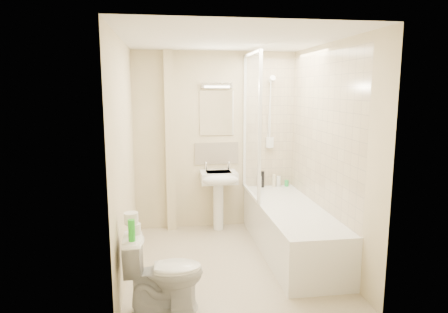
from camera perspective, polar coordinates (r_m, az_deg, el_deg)
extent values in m
plane|color=beige|center=(4.59, 0.90, -14.89)|extent=(2.50, 2.50, 0.00)
cube|color=beige|center=(5.45, -1.20, 2.23)|extent=(2.20, 0.02, 2.40)
cube|color=beige|center=(4.20, -14.05, -0.32)|extent=(0.02, 2.50, 2.40)
cube|color=beige|center=(4.54, 14.77, 0.40)|extent=(0.02, 2.50, 2.40)
cube|color=white|center=(4.20, 0.99, 16.42)|extent=(2.20, 2.50, 0.02)
cube|color=beige|center=(5.56, 6.52, 4.65)|extent=(0.70, 0.01, 1.75)
cube|color=beige|center=(4.69, 13.80, 3.50)|extent=(0.01, 2.10, 1.75)
cube|color=beige|center=(5.35, -7.72, 2.01)|extent=(0.12, 0.12, 2.40)
cube|color=beige|center=(5.47, -1.06, 0.46)|extent=(0.60, 0.02, 0.30)
cube|color=white|center=(5.41, -1.07, 6.22)|extent=(0.46, 0.01, 0.60)
cube|color=silver|center=(5.38, -1.05, 10.14)|extent=(0.42, 0.07, 0.07)
cube|color=white|center=(4.83, 9.46, -10.20)|extent=(0.70, 2.10, 0.55)
cube|color=white|center=(4.76, 9.54, -7.71)|extent=(0.56, 1.96, 0.05)
cube|color=white|center=(5.05, 3.95, 4.47)|extent=(0.01, 0.90, 1.80)
cube|color=white|center=(5.47, 2.99, 4.88)|extent=(0.04, 0.04, 1.80)
cube|color=white|center=(4.62, 5.15, 3.96)|extent=(0.04, 0.04, 1.80)
cube|color=white|center=(5.05, 4.07, 14.46)|extent=(0.04, 0.90, 0.04)
cube|color=white|center=(5.21, 3.84, -5.22)|extent=(0.04, 0.90, 0.03)
cylinder|color=white|center=(5.53, 6.60, 5.92)|extent=(0.02, 0.02, 0.90)
cylinder|color=white|center=(5.58, 6.51, 1.30)|extent=(0.05, 0.05, 0.02)
cylinder|color=white|center=(5.52, 6.69, 10.58)|extent=(0.05, 0.05, 0.02)
cylinder|color=white|center=(5.46, 6.88, 10.91)|extent=(0.08, 0.11, 0.11)
cube|color=white|center=(5.56, 6.54, 2.01)|extent=(0.10, 0.05, 0.14)
cylinder|color=white|center=(5.50, 6.48, 6.42)|extent=(0.01, 0.13, 0.84)
cylinder|color=white|center=(5.48, -0.82, -7.13)|extent=(0.14, 0.14, 0.65)
cube|color=white|center=(5.34, -0.78, -2.96)|extent=(0.48, 0.37, 0.15)
ellipsoid|color=white|center=(5.18, -0.53, -3.37)|extent=(0.48, 0.20, 0.15)
cube|color=silver|center=(5.33, -0.78, -2.38)|extent=(0.33, 0.24, 0.04)
cylinder|color=white|center=(5.41, -2.59, -1.52)|extent=(0.03, 0.03, 0.10)
cylinder|color=white|center=(5.45, 0.70, -1.42)|extent=(0.03, 0.03, 0.10)
sphere|color=white|center=(5.40, -2.59, -0.99)|extent=(0.04, 0.04, 0.04)
sphere|color=white|center=(5.44, 0.70, -0.90)|extent=(0.04, 0.04, 0.04)
cylinder|color=white|center=(5.58, 5.17, -3.58)|extent=(0.06, 0.06, 0.16)
cylinder|color=black|center=(5.58, 5.46, -3.25)|extent=(0.06, 0.06, 0.22)
cylinder|color=#F7ECBF|center=(5.63, 7.13, -3.43)|extent=(0.05, 0.05, 0.18)
cylinder|color=white|center=(5.65, 7.78, -3.54)|extent=(0.06, 0.06, 0.15)
cylinder|color=green|center=(5.69, 8.93, -3.79)|extent=(0.06, 0.06, 0.09)
imported|color=white|center=(3.62, -8.56, -16.06)|extent=(0.40, 0.68, 0.68)
cylinder|color=white|center=(3.54, -12.62, -10.06)|extent=(0.10, 0.10, 0.09)
cylinder|color=white|center=(3.52, -13.13, -8.59)|extent=(0.12, 0.12, 0.10)
cylinder|color=green|center=(3.37, -13.06, -10.25)|extent=(0.06, 0.06, 0.18)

